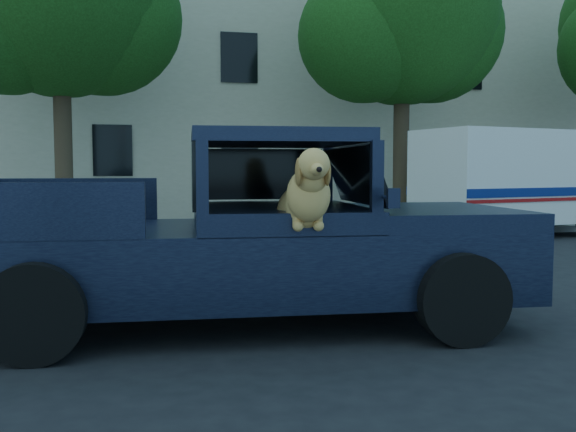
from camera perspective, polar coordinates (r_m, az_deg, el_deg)
name	(u,v)px	position (r m, az deg, el deg)	size (l,w,h in m)	color
ground	(318,306)	(7.77, 2.69, -8.04)	(120.00, 120.00, 0.00)	black
far_sidewalk	(225,229)	(16.72, -5.58, -1.15)	(60.00, 4.00, 0.15)	gray
lane_stripes	(376,261)	(11.57, 7.87, -3.96)	(21.60, 0.14, 0.01)	silver
street_tree_left	(61,3)	(17.54, -19.52, 17.43)	(6.00, 5.20, 8.60)	#332619
street_tree_mid	(403,21)	(18.79, 10.23, 16.70)	(6.00, 5.20, 8.60)	#332619
building_main	(281,92)	(24.51, -0.65, 10.97)	(26.00, 6.00, 9.00)	beige
pickup_truck	(239,261)	(6.78, -4.37, -3.97)	(5.81, 3.08, 2.03)	black
mail_truck	(507,190)	(16.43, 18.92, 2.17)	(5.01, 3.26, 2.55)	silver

